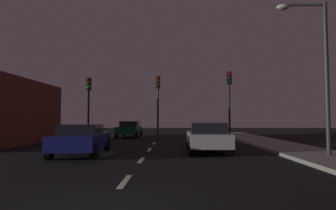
{
  "coord_description": "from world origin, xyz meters",
  "views": [
    {
      "loc": [
        1.26,
        -4.75,
        1.64
      ],
      "look_at": [
        0.92,
        14.85,
        2.63
      ],
      "focal_mm": 29.65,
      "sensor_mm": 36.0,
      "label": 1
    }
  ],
  "objects_px": {
    "car_adjacent_lane": "(82,139)",
    "car_oncoming_far": "(129,129)",
    "car_stopped_ahead": "(207,137)",
    "traffic_signal_center": "(158,95)",
    "street_lamp_right": "(318,62)",
    "traffic_signal_right": "(229,93)",
    "traffic_signal_left": "(89,97)"
  },
  "relations": [
    {
      "from": "traffic_signal_center",
      "to": "traffic_signal_right",
      "type": "distance_m",
      "value": 5.12
    },
    {
      "from": "traffic_signal_center",
      "to": "traffic_signal_right",
      "type": "height_order",
      "value": "traffic_signal_right"
    },
    {
      "from": "traffic_signal_center",
      "to": "car_oncoming_far",
      "type": "relative_size",
      "value": 1.12
    },
    {
      "from": "traffic_signal_center",
      "to": "car_oncoming_far",
      "type": "xyz_separation_m",
      "value": [
        -2.89,
        5.49,
        -2.59
      ]
    },
    {
      "from": "car_oncoming_far",
      "to": "traffic_signal_right",
      "type": "bearing_deg",
      "value": -34.42
    },
    {
      "from": "car_stopped_ahead",
      "to": "street_lamp_right",
      "type": "distance_m",
      "value": 5.96
    },
    {
      "from": "car_stopped_ahead",
      "to": "car_oncoming_far",
      "type": "height_order",
      "value": "car_stopped_ahead"
    },
    {
      "from": "traffic_signal_left",
      "to": "car_stopped_ahead",
      "type": "height_order",
      "value": "traffic_signal_left"
    },
    {
      "from": "car_stopped_ahead",
      "to": "street_lamp_right",
      "type": "xyz_separation_m",
      "value": [
        4.44,
        -2.18,
        3.32
      ]
    },
    {
      "from": "traffic_signal_center",
      "to": "street_lamp_right",
      "type": "relative_size",
      "value": 0.71
    },
    {
      "from": "traffic_signal_right",
      "to": "car_oncoming_far",
      "type": "distance_m",
      "value": 10.09
    },
    {
      "from": "traffic_signal_right",
      "to": "car_stopped_ahead",
      "type": "height_order",
      "value": "traffic_signal_right"
    },
    {
      "from": "car_stopped_ahead",
      "to": "car_adjacent_lane",
      "type": "relative_size",
      "value": 0.98
    },
    {
      "from": "car_adjacent_lane",
      "to": "car_oncoming_far",
      "type": "height_order",
      "value": "car_oncoming_far"
    },
    {
      "from": "street_lamp_right",
      "to": "traffic_signal_right",
      "type": "bearing_deg",
      "value": 104.89
    },
    {
      "from": "traffic_signal_left",
      "to": "traffic_signal_center",
      "type": "distance_m",
      "value": 5.0
    },
    {
      "from": "traffic_signal_right",
      "to": "car_oncoming_far",
      "type": "relative_size",
      "value": 1.19
    },
    {
      "from": "traffic_signal_right",
      "to": "car_oncoming_far",
      "type": "bearing_deg",
      "value": 145.58
    },
    {
      "from": "car_stopped_ahead",
      "to": "car_adjacent_lane",
      "type": "height_order",
      "value": "car_stopped_ahead"
    },
    {
      "from": "traffic_signal_center",
      "to": "car_oncoming_far",
      "type": "distance_m",
      "value": 6.72
    },
    {
      "from": "car_oncoming_far",
      "to": "street_lamp_right",
      "type": "distance_m",
      "value": 17.21
    },
    {
      "from": "car_oncoming_far",
      "to": "street_lamp_right",
      "type": "relative_size",
      "value": 0.63
    },
    {
      "from": "traffic_signal_left",
      "to": "traffic_signal_right",
      "type": "distance_m",
      "value": 10.12
    },
    {
      "from": "traffic_signal_left",
      "to": "car_adjacent_lane",
      "type": "distance_m",
      "value": 7.79
    },
    {
      "from": "car_stopped_ahead",
      "to": "car_oncoming_far",
      "type": "bearing_deg",
      "value": 116.7
    },
    {
      "from": "traffic_signal_right",
      "to": "traffic_signal_center",
      "type": "bearing_deg",
      "value": -179.99
    },
    {
      "from": "traffic_signal_left",
      "to": "traffic_signal_center",
      "type": "xyz_separation_m",
      "value": [
        5.0,
        0.0,
        0.08
      ]
    },
    {
      "from": "car_adjacent_lane",
      "to": "car_oncoming_far",
      "type": "bearing_deg",
      "value": 89.03
    },
    {
      "from": "traffic_signal_right",
      "to": "car_oncoming_far",
      "type": "xyz_separation_m",
      "value": [
        -8.01,
        5.49,
        -2.77
      ]
    },
    {
      "from": "traffic_signal_center",
      "to": "car_oncoming_far",
      "type": "height_order",
      "value": "traffic_signal_center"
    },
    {
      "from": "car_adjacent_lane",
      "to": "car_oncoming_far",
      "type": "relative_size",
      "value": 1.03
    },
    {
      "from": "car_adjacent_lane",
      "to": "street_lamp_right",
      "type": "relative_size",
      "value": 0.66
    }
  ]
}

